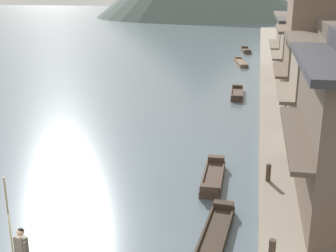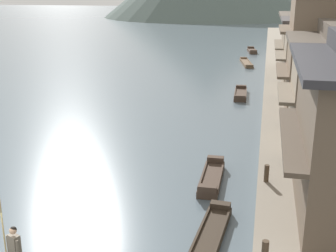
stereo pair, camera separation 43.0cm
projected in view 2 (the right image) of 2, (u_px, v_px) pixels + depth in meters
The scene contains 10 objects.
boatman_person at pixel (14, 246), 11.97m from camera, with size 0.54×0.35×3.04m.
boat_moored_nearest at pixel (246, 63), 49.70m from camera, with size 1.86×5.78×0.40m.
boat_moored_second at pixel (241, 94), 34.99m from camera, with size 1.09×4.08×0.50m.
boat_moored_third at pixel (212, 178), 19.52m from camera, with size 0.92×3.66×0.57m.
boat_moored_far at pixel (210, 236), 15.00m from camera, with size 1.15×4.29×0.46m.
boat_midriver_drifting at pixel (252, 51), 58.97m from camera, with size 1.52×4.10×0.53m.
house_waterfront_tall at pixel (332, 45), 27.27m from camera, with size 6.29×6.33×8.74m.
house_waterfront_narrow at pixel (322, 51), 33.84m from camera, with size 6.63×5.89×6.14m.
house_waterfront_far at pixel (315, 41), 40.50m from camera, with size 6.97×8.25×6.14m.
mooring_post_dock_mid at pixel (267, 173), 18.17m from camera, with size 0.20×0.20×0.73m, color #473828.
Camera 2 is at (7.46, -8.09, 8.23)m, focal length 47.16 mm.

